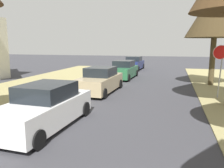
# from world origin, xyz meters

# --- Properties ---
(stop_sign_far) EXTENTS (0.82, 0.70, 2.92)m
(stop_sign_far) POSITION_xyz_m (4.62, 14.12, 2.16)
(stop_sign_far) COLOR #9EA0A5
(stop_sign_far) RESTS_ON grass_verge_right
(street_tree_right_far) EXTENTS (4.11, 4.11, 7.04)m
(street_tree_right_far) POSITION_xyz_m (4.88, 18.47, 5.25)
(street_tree_right_far) COLOR #4A3E26
(street_tree_right_far) RESTS_ON grass_verge_right
(parked_sedan_white) EXTENTS (2.09, 4.47, 1.57)m
(parked_sedan_white) POSITION_xyz_m (-2.30, 7.70, 0.72)
(parked_sedan_white) COLOR white
(parked_sedan_white) RESTS_ON ground
(parked_sedan_tan) EXTENTS (2.09, 4.47, 1.57)m
(parked_sedan_tan) POSITION_xyz_m (-2.28, 14.09, 0.72)
(parked_sedan_tan) COLOR tan
(parked_sedan_tan) RESTS_ON ground
(parked_sedan_green) EXTENTS (2.09, 4.47, 1.57)m
(parked_sedan_green) POSITION_xyz_m (-2.13, 20.36, 0.72)
(parked_sedan_green) COLOR #28663D
(parked_sedan_green) RESTS_ON ground
(parked_sedan_navy) EXTENTS (2.09, 4.47, 1.57)m
(parked_sedan_navy) POSITION_xyz_m (-2.42, 27.50, 0.72)
(parked_sedan_navy) COLOR navy
(parked_sedan_navy) RESTS_ON ground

